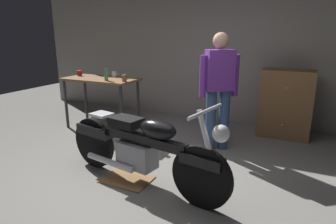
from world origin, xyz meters
TOP-DOWN VIEW (x-y plane):
  - ground_plane at (0.00, 0.00)m, footprint 12.00×12.00m
  - back_wall at (0.00, 2.80)m, footprint 8.00×0.12m
  - workbench at (-1.61, 1.38)m, footprint 1.30×0.64m
  - motorcycle at (0.06, -0.08)m, footprint 2.17×0.71m
  - person_standing at (0.52, 1.30)m, footprint 0.48×0.40m
  - wooden_dresser at (1.36, 2.30)m, footprint 0.80×0.47m
  - drip_tray at (-0.15, -0.08)m, footprint 0.56×0.40m
  - mug_red_diner at (-2.15, 1.47)m, footprint 0.12×0.08m
  - mug_white_ceramic at (-1.50, 1.62)m, footprint 0.11×0.07m
  - mug_brown_stoneware at (-1.03, 1.26)m, footprint 0.11×0.07m
  - bottle at (-1.36, 1.22)m, footprint 0.06×0.06m

SIDE VIEW (x-z plane):
  - ground_plane at x=0.00m, z-range 0.00..0.00m
  - drip_tray at x=-0.15m, z-range 0.00..0.01m
  - motorcycle at x=0.06m, z-range -0.05..0.95m
  - wooden_dresser at x=1.36m, z-range 0.00..1.10m
  - workbench at x=-1.61m, z-range 0.34..1.24m
  - person_standing at x=0.52m, z-range 0.09..1.76m
  - mug_red_diner at x=-2.15m, z-range 0.90..0.99m
  - mug_white_ceramic at x=-1.50m, z-range 0.90..1.00m
  - mug_brown_stoneware at x=-1.03m, z-range 0.90..1.01m
  - bottle at x=-1.36m, z-range 0.88..1.12m
  - back_wall at x=0.00m, z-range 0.00..3.10m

